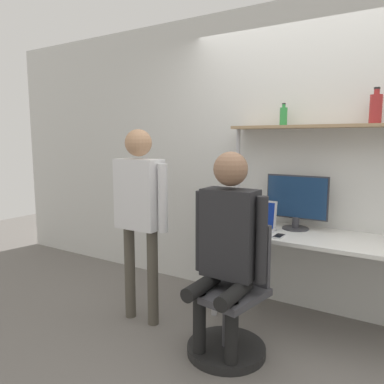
{
  "coord_description": "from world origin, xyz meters",
  "views": [
    {
      "loc": [
        0.73,
        -2.63,
        1.52
      ],
      "look_at": [
        -0.8,
        -0.19,
        1.11
      ],
      "focal_mm": 35.0,
      "sensor_mm": 36.0,
      "label": 1
    }
  ],
  "objects": [
    {
      "name": "ground_plane",
      "position": [
        0.0,
        0.0,
        0.0
      ],
      "size": [
        12.0,
        12.0,
        0.0
      ],
      "primitive_type": "plane",
      "color": "slate"
    },
    {
      "name": "wall_back",
      "position": [
        0.0,
        0.67,
        1.35
      ],
      "size": [
        8.0,
        0.06,
        2.7
      ],
      "color": "silver",
      "rests_on": "ground_plane"
    },
    {
      "name": "desk",
      "position": [
        0.0,
        0.33,
        0.67
      ],
      "size": [
        1.62,
        0.62,
        0.76
      ],
      "color": "silver",
      "rests_on": "ground_plane"
    },
    {
      "name": "shelf_unit",
      "position": [
        0.0,
        0.51,
        1.37
      ],
      "size": [
        1.53,
        0.25,
        1.63
      ],
      "color": "#997A56",
      "rests_on": "ground_plane"
    },
    {
      "name": "monitor",
      "position": [
        -0.18,
        0.47,
        1.01
      ],
      "size": [
        0.52,
        0.22,
        0.46
      ],
      "color": "#333338",
      "rests_on": "desk"
    },
    {
      "name": "laptop",
      "position": [
        -0.44,
        0.25,
        0.83
      ],
      "size": [
        0.3,
        0.25,
        0.25
      ],
      "color": "#BCBCC1",
      "rests_on": "desk"
    },
    {
      "name": "cell_phone",
      "position": [
        -0.21,
        0.14,
        0.77
      ],
      "size": [
        0.07,
        0.15,
        0.01
      ],
      "color": "silver",
      "rests_on": "desk"
    },
    {
      "name": "office_chair",
      "position": [
        -0.38,
        -0.35,
        0.29
      ],
      "size": [
        0.56,
        0.56,
        0.93
      ],
      "color": "black",
      "rests_on": "ground_plane"
    },
    {
      "name": "person_seated",
      "position": [
        -0.39,
        -0.4,
        0.85
      ],
      "size": [
        0.54,
        0.48,
        1.44
      ],
      "color": "black",
      "rests_on": "ground_plane"
    },
    {
      "name": "person_standing",
      "position": [
        -1.22,
        -0.33,
        1.01
      ],
      "size": [
        0.55,
        0.22,
        1.6
      ],
      "color": "#4C473D",
      "rests_on": "ground_plane"
    },
    {
      "name": "bottle_red",
      "position": [
        0.37,
        0.51,
        1.75
      ],
      "size": [
        0.09,
        0.09,
        0.27
      ],
      "color": "maroon",
      "rests_on": "shelf_unit"
    },
    {
      "name": "bottle_green",
      "position": [
        -0.33,
        0.51,
        1.71
      ],
      "size": [
        0.06,
        0.06,
        0.19
      ],
      "color": "#2D8C3F",
      "rests_on": "shelf_unit"
    }
  ]
}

